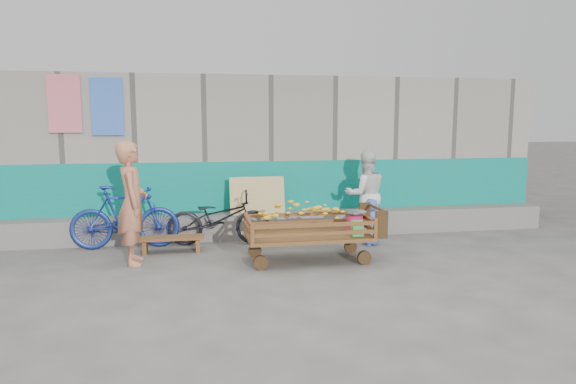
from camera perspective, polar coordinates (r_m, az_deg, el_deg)
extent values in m
plane|color=#54514D|center=(7.35, -3.58, -9.17)|extent=(80.00, 80.00, 0.00)
cube|color=gray|center=(11.12, -6.19, 4.50)|extent=(12.00, 3.00, 3.00)
cube|color=#03807D|center=(9.71, -5.45, -0.74)|extent=(12.00, 0.03, 1.40)
cube|color=slate|center=(9.56, -5.28, -3.77)|extent=(12.00, 0.50, 0.45)
cube|color=tan|center=(9.36, -3.43, -0.42)|extent=(1.00, 0.19, 0.68)
cube|color=#D76874|center=(9.78, -23.59, 8.99)|extent=(0.55, 0.03, 1.00)
cube|color=blue|center=(9.65, -19.47, 8.92)|extent=(0.55, 0.03, 1.00)
cube|color=brown|center=(7.95, 2.28, -4.89)|extent=(1.90, 0.95, 0.05)
cylinder|color=#322210|center=(7.55, -3.07, -7.86)|extent=(0.21, 0.06, 0.21)
cube|color=brown|center=(7.33, -3.99, -4.60)|extent=(0.05, 0.05, 0.30)
cylinder|color=#322210|center=(8.22, -3.70, -6.55)|extent=(0.21, 0.06, 0.21)
cube|color=brown|center=(8.19, -4.69, -3.27)|extent=(0.05, 0.05, 0.30)
cylinder|color=#322210|center=(7.90, 8.49, -7.22)|extent=(0.21, 0.06, 0.21)
cube|color=brown|center=(7.75, 9.68, -4.01)|extent=(0.05, 0.05, 0.30)
cylinder|color=#322210|center=(8.54, 6.97, -6.03)|extent=(0.21, 0.06, 0.21)
cube|color=brown|center=(8.57, 7.64, -2.82)|extent=(0.05, 0.05, 0.30)
cube|color=brown|center=(7.49, 3.03, -4.64)|extent=(1.84, 0.04, 0.05)
cube|color=brown|center=(7.47, 3.04, -3.69)|extent=(1.84, 0.04, 0.05)
cube|color=brown|center=(8.34, 1.61, -3.34)|extent=(1.84, 0.04, 0.05)
cube|color=brown|center=(8.32, 1.62, -2.48)|extent=(1.84, 0.04, 0.05)
cube|color=brown|center=(7.77, -4.36, -4.20)|extent=(0.04, 0.89, 0.05)
cube|color=brown|center=(7.74, -4.37, -3.28)|extent=(0.04, 0.89, 0.05)
cube|color=brown|center=(8.17, 8.60, -3.67)|extent=(0.04, 0.89, 0.05)
cube|color=brown|center=(8.14, 8.62, -2.80)|extent=(0.04, 0.89, 0.05)
cylinder|color=#322210|center=(8.18, 9.90, -1.80)|extent=(0.04, 0.85, 0.04)
cube|color=#322210|center=(8.55, 8.50, -2.57)|extent=(0.19, 0.04, 0.42)
cube|color=#322210|center=(7.83, 10.35, -3.59)|extent=(0.19, 0.04, 0.42)
ellipsoid|color=gold|center=(7.87, 1.54, -3.08)|extent=(1.37, 0.74, 0.46)
cylinder|color=#E7265F|center=(8.10, 7.40, -3.51)|extent=(0.25, 0.25, 0.27)
cylinder|color=silver|center=(8.07, 7.42, -2.48)|extent=(0.03, 0.03, 0.06)
cylinder|color=silver|center=(8.07, 7.43, -2.19)|extent=(0.36, 0.36, 0.02)
cube|color=#41C450|center=(7.81, 7.70, -4.02)|extent=(0.17, 0.13, 0.23)
cube|color=brown|center=(8.69, -12.83, -4.99)|extent=(1.06, 0.32, 0.04)
cube|color=brown|center=(8.75, -15.59, -5.93)|extent=(0.06, 0.30, 0.21)
cube|color=brown|center=(8.71, -10.00, -5.81)|extent=(0.06, 0.30, 0.21)
imported|color=#C17353|center=(8.05, -16.92, -1.20)|extent=(0.50, 0.72, 1.86)
imported|color=white|center=(9.59, 8.60, -0.27)|extent=(0.80, 0.63, 1.61)
imported|color=#4A63BD|center=(9.06, 9.21, -3.30)|extent=(0.48, 0.43, 0.82)
imported|color=black|center=(9.03, -7.65, -2.91)|extent=(1.83, 0.75, 0.94)
imported|color=navy|center=(9.10, -17.66, -2.67)|extent=(1.81, 0.51, 1.08)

